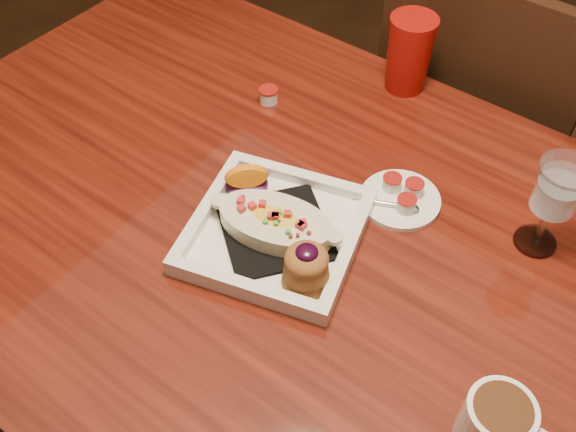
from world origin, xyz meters
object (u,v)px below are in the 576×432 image
Objects in this scene: table at (315,283)px; saucer at (400,198)px; plate at (279,232)px; goblet at (557,193)px; chair_far at (475,137)px; coffee_mug at (498,424)px; red_tumbler at (409,54)px.

saucer is at bearing 70.22° from table.
goblet reaches higher than plate.
chair_far reaches higher than saucer.
coffee_mug is at bearing -19.49° from table.
coffee_mug is at bearing -76.38° from goblet.
table is 5.08× the size of plate.
chair_far is 0.86m from coffee_mug.
red_tumbler is at bearing 102.51° from table.
goblet is at bearing 94.09° from coffee_mug.
goblet reaches higher than red_tumbler.
goblet is (0.25, -0.43, 0.35)m from chair_far.
chair_far is 0.40m from red_tumbler.
saucer is at bearing 96.15° from chair_far.
chair_far is at bearing 68.87° from red_tumbler.
red_tumbler is at bearing 118.94° from saucer.
table is at bearing -77.49° from red_tumbler.
goblet is 0.40m from red_tumbler.
chair_far is 7.48× the size of saucer.
table is at bearing -109.78° from saucer.
goblet is (0.25, 0.19, 0.20)m from table.
saucer is (0.05, -0.48, 0.25)m from chair_far.
goblet is at bearing 14.01° from saucer.
goblet is at bearing -31.09° from red_tumbler.
table is 12.07× the size of saucer.
table is at bearing 17.97° from plate.
red_tumbler is at bearing 79.52° from plate.
coffee_mug is at bearing 113.67° from chair_far.
coffee_mug is (0.33, -0.12, 0.14)m from table.
plate is at bearing -119.13° from saucer.
plate is 2.69× the size of coffee_mug.
plate is at bearing -145.90° from table.
chair_far is 3.15× the size of plate.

